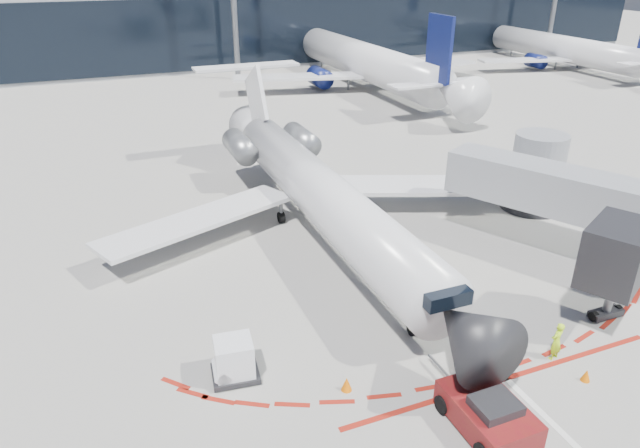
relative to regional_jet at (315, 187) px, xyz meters
name	(u,v)px	position (x,y,z in m)	size (l,w,h in m)	color
ground	(371,248)	(1.94, -3.53, -2.59)	(260.00, 260.00, 0.00)	gray
apron_centerline	(356,233)	(1.94, -1.53, -2.58)	(0.25, 40.00, 0.01)	silver
apron_stop_bar	(506,378)	(1.94, -15.03, -2.58)	(14.00, 0.25, 0.01)	maroon
terminal_building	(171,0)	(1.94, 61.44, 5.94)	(150.00, 24.15, 24.00)	#95979A
jet_bridge	(560,192)	(11.73, -6.54, 0.42)	(10.03, 15.20, 4.90)	#919599
regional_jet	(315,187)	(0.00, 0.00, 0.00)	(25.07, 30.91, 7.74)	silver
pushback_tug	(488,413)	(-0.31, -16.77, -1.97)	(2.31, 5.36, 1.39)	maroon
ramp_worker	(556,341)	(4.49, -14.74, -1.75)	(0.61, 0.40, 1.67)	#C1FB1A
uld_container	(234,360)	(-7.66, -11.03, -1.76)	(1.93, 1.70, 1.66)	black
safety_cone_left	(347,384)	(-4.00, -13.30, -2.30)	(0.41, 0.41, 0.57)	orange
safety_cone_right	(586,375)	(4.67, -16.25, -2.33)	(0.36, 0.36, 0.50)	orange
bg_airliner_1	(364,35)	(19.76, 34.36, 3.43)	(37.21, 39.40, 12.04)	silver
bg_airliner_2	(568,30)	(51.25, 35.03, 2.43)	(30.98, 32.80, 10.02)	silver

